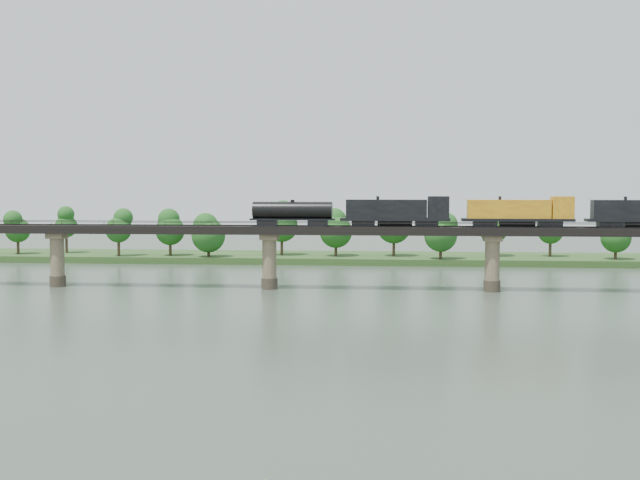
{
  "coord_description": "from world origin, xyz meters",
  "views": [
    {
      "loc": [
        22.3,
        -113.78,
        18.82
      ],
      "look_at": [
        9.26,
        30.0,
        9.0
      ],
      "focal_mm": 45.0,
      "sensor_mm": 36.0,
      "label": 1
    }
  ],
  "objects": [
    {
      "name": "far_treeline",
      "position": [
        -8.21,
        80.52,
        8.83
      ],
      "size": [
        289.06,
        17.54,
        13.6
      ],
      "color": "#382619",
      "rests_on": "far_bank"
    },
    {
      "name": "bridge_superstructure",
      "position": [
        0.0,
        30.0,
        11.79
      ],
      "size": [
        220.0,
        4.9,
        0.75
      ],
      "color": "black",
      "rests_on": "bridge"
    },
    {
      "name": "ground",
      "position": [
        0.0,
        0.0,
        0.0
      ],
      "size": [
        400.0,
        400.0,
        0.0
      ],
      "primitive_type": "plane",
      "color": "#334133",
      "rests_on": "ground"
    },
    {
      "name": "far_bank",
      "position": [
        0.0,
        85.0,
        0.8
      ],
      "size": [
        300.0,
        24.0,
        1.6
      ],
      "primitive_type": "cube",
      "color": "#28491D",
      "rests_on": "ground"
    },
    {
      "name": "bridge",
      "position": [
        0.0,
        30.0,
        5.46
      ],
      "size": [
        236.0,
        30.0,
        11.5
      ],
      "color": "#473A2D",
      "rests_on": "ground"
    },
    {
      "name": "freight_train",
      "position": [
        37.25,
        30.0,
        14.1
      ],
      "size": [
        78.94,
        3.08,
        5.43
      ],
      "color": "black",
      "rests_on": "bridge"
    }
  ]
}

